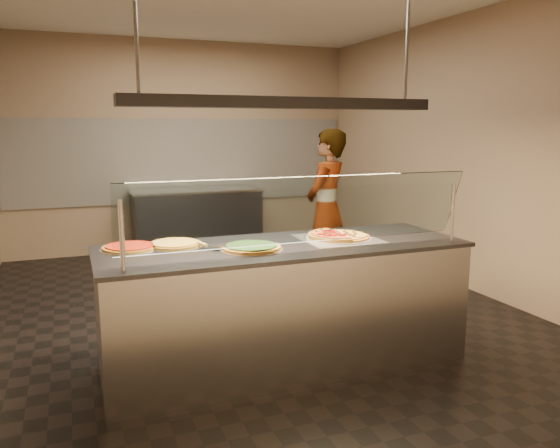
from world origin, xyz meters
name	(u,v)px	position (x,y,z in m)	size (l,w,h in m)	color
ground	(249,310)	(0.00, 0.00, -0.01)	(5.00, 6.00, 0.02)	black
wall_back	(184,147)	(0.00, 3.01, 1.50)	(5.00, 0.02, 3.00)	#967B60
wall_front	(457,192)	(0.00, -3.01, 1.50)	(5.00, 0.02, 3.00)	#967B60
wall_right	(463,153)	(2.51, 0.00, 1.50)	(0.02, 6.00, 3.00)	#967B60
tile_band	(185,161)	(0.00, 2.98, 1.30)	(4.90, 0.02, 1.20)	silver
serving_counter	(284,304)	(-0.14, -1.30, 0.47)	(2.70, 0.94, 0.93)	#B7B7BC
sneeze_guard	(303,211)	(-0.14, -1.64, 1.23)	(2.46, 0.18, 0.54)	#B7B7BC
perforated_tray	(338,238)	(0.32, -1.28, 0.94)	(0.57, 0.57, 0.01)	silver
half_pizza_pepperoni	(325,236)	(0.21, -1.28, 0.96)	(0.24, 0.47, 0.05)	brown
half_pizza_sausage	(351,235)	(0.43, -1.28, 0.96)	(0.25, 0.47, 0.04)	brown
pizza_spinach	(251,247)	(-0.42, -1.38, 0.95)	(0.45, 0.45, 0.03)	silver
pizza_cheese	(175,244)	(-0.90, -1.06, 0.94)	(0.41, 0.41, 0.03)	silver
pizza_tomato	(130,247)	(-1.22, -1.06, 0.94)	(0.41, 0.41, 0.03)	silver
pizza_spatula	(210,244)	(-0.68, -1.23, 0.96)	(0.21, 0.23, 0.02)	#B7B7BC
prep_table	(197,221)	(0.06, 2.55, 0.47)	(1.78, 0.74, 0.93)	#38383D
worker	(326,209)	(1.07, 0.47, 0.88)	(0.64, 0.42, 1.76)	black
heat_lamp_housing	(284,103)	(-0.14, -1.30, 1.95)	(2.30, 0.18, 0.08)	#38383D
lamp_rod_left	(135,11)	(-1.14, -1.30, 2.50)	(0.02, 0.02, 1.01)	#B7B7BC
lamp_rod_right	(408,31)	(0.86, -1.30, 2.50)	(0.02, 0.02, 1.01)	#B7B7BC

